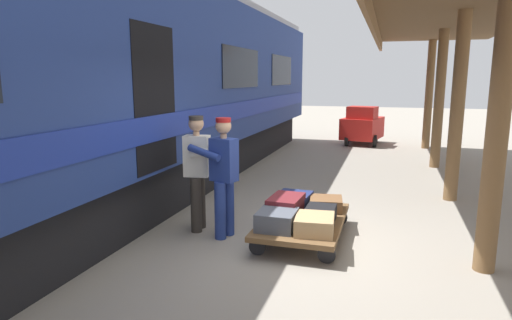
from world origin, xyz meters
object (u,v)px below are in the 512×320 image
object	(u,v)px
suitcase_navy_fabric	(294,200)
suitcase_tan_vintage	(315,224)
baggage_tug	(362,126)
suitcase_maroon_trunk	(286,207)
porter_in_overalls	(223,173)
suitcase_slate_roller	(277,220)
suitcase_black_hardshell	(321,213)
luggage_cart	(303,221)
porter_by_door	(199,169)
train_car	(65,90)
suitcase_brown_leather	(326,204)

from	to	relation	value
suitcase_navy_fabric	suitcase_tan_vintage	xyz separation A→B (m)	(-0.50, 1.04, 0.00)
baggage_tug	suitcase_maroon_trunk	bearing A→B (deg)	87.16
porter_in_overalls	baggage_tug	world-z (taller)	porter_in_overalls
suitcase_slate_roller	baggage_tug	distance (m)	9.96
suitcase_slate_roller	suitcase_black_hardshell	size ratio (longest dim) A/B	1.18
luggage_cart	suitcase_navy_fabric	xyz separation A→B (m)	(0.25, -0.52, 0.15)
suitcase_black_hardshell	porter_in_overalls	world-z (taller)	porter_in_overalls
baggage_tug	suitcase_black_hardshell	bearing A→B (deg)	90.17
suitcase_navy_fabric	suitcase_maroon_trunk	size ratio (longest dim) A/B	0.87
porter_by_door	baggage_tug	xyz separation A→B (m)	(-1.76, -9.52, -0.30)
train_car	suitcase_black_hardshell	size ratio (longest dim) A/B	47.68
suitcase_slate_roller	porter_by_door	distance (m)	1.46
luggage_cart	porter_in_overalls	xyz separation A→B (m)	(1.10, 0.25, 0.68)
suitcase_slate_roller	suitcase_brown_leather	distance (m)	1.15
suitcase_maroon_trunk	porter_in_overalls	size ratio (longest dim) A/B	0.37
train_car	suitcase_black_hardshell	bearing A→B (deg)	-173.74
suitcase_tan_vintage	suitcase_navy_fabric	bearing A→B (deg)	-64.38
suitcase_maroon_trunk	suitcase_brown_leather	bearing A→B (deg)	-133.81
suitcase_tan_vintage	baggage_tug	xyz separation A→B (m)	(0.03, -9.95, 0.23)
suitcase_slate_roller	suitcase_brown_leather	xyz separation A→B (m)	(-0.50, -1.04, -0.03)
suitcase_slate_roller	baggage_tug	size ratio (longest dim) A/B	0.28
suitcase_tan_vintage	suitcase_maroon_trunk	size ratio (longest dim) A/B	0.88
suitcase_brown_leather	suitcase_navy_fabric	bearing A→B (deg)	0.00
baggage_tug	porter_in_overalls	bearing A→B (deg)	82.23
suitcase_navy_fabric	suitcase_tan_vintage	bearing A→B (deg)	115.62
suitcase_black_hardshell	suitcase_tan_vintage	world-z (taller)	suitcase_tan_vintage
luggage_cart	suitcase_tan_vintage	size ratio (longest dim) A/B	3.40
train_car	suitcase_navy_fabric	size ratio (longest dim) A/B	38.52
suitcase_navy_fabric	porter_by_door	size ratio (longest dim) A/B	0.32
suitcase_black_hardshell	suitcase_brown_leather	bearing A→B (deg)	-90.00
suitcase_slate_roller	suitcase_tan_vintage	distance (m)	0.50
train_car	suitcase_black_hardshell	distance (m)	4.14
train_car	suitcase_maroon_trunk	xyz separation A→B (m)	(-3.27, -0.41, -1.62)
suitcase_brown_leather	suitcase_maroon_trunk	size ratio (longest dim) A/B	0.75
suitcase_slate_roller	porter_by_door	size ratio (longest dim) A/B	0.31
train_car	suitcase_black_hardshell	xyz separation A→B (m)	(-3.76, -0.41, -1.67)
suitcase_black_hardshell	baggage_tug	world-z (taller)	baggage_tug
suitcase_slate_roller	porter_by_door	xyz separation A→B (m)	(1.29, -0.43, 0.51)
suitcase_slate_roller	suitcase_black_hardshell	world-z (taller)	suitcase_slate_roller
luggage_cart	porter_by_door	size ratio (longest dim) A/B	1.11
suitcase_maroon_trunk	suitcase_black_hardshell	bearing A→B (deg)	-180.00
porter_in_overalls	suitcase_maroon_trunk	bearing A→B (deg)	-163.67
suitcase_brown_leather	suitcase_slate_roller	bearing A→B (deg)	64.38
suitcase_tan_vintage	suitcase_brown_leather	bearing A→B (deg)	-90.00
train_car	suitcase_slate_roller	distance (m)	3.66
suitcase_brown_leather	luggage_cart	bearing A→B (deg)	64.38
suitcase_brown_leather	suitcase_maroon_trunk	xyz separation A→B (m)	(0.50, 0.52, 0.06)
suitcase_slate_roller	suitcase_brown_leather	bearing A→B (deg)	-115.62
suitcase_slate_roller	suitcase_tan_vintage	bearing A→B (deg)	180.00
luggage_cart	suitcase_brown_leather	distance (m)	0.59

